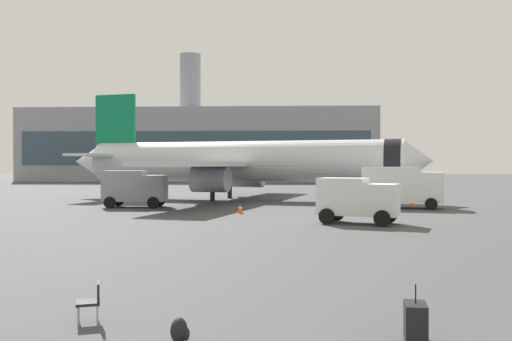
% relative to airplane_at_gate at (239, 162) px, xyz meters
% --- Properties ---
extents(airplane_at_gate, '(35.40, 32.21, 10.50)m').
position_rel_airplane_at_gate_xyz_m(airplane_at_gate, '(0.00, 0.00, 0.00)').
color(airplane_at_gate, silver).
rests_on(airplane_at_gate, ground).
extents(service_truck, '(4.82, 2.57, 2.90)m').
position_rel_airplane_at_gate_xyz_m(service_truck, '(-7.55, -9.34, -2.05)').
color(service_truck, gray).
rests_on(service_truck, ground).
extents(fuel_truck, '(6.39, 3.81, 3.20)m').
position_rel_airplane_at_gate_xyz_m(fuel_truck, '(13.28, -9.22, -1.88)').
color(fuel_truck, white).
rests_on(fuel_truck, ground).
extents(cargo_van, '(4.82, 3.58, 2.60)m').
position_rel_airplane_at_gate_xyz_m(cargo_van, '(8.33, -20.68, -2.21)').
color(cargo_van, white).
rests_on(cargo_van, ground).
extents(safety_cone_near, '(0.44, 0.44, 0.75)m').
position_rel_airplane_at_gate_xyz_m(safety_cone_near, '(8.31, 4.65, -3.29)').
color(safety_cone_near, '#F2590C').
rests_on(safety_cone_near, ground).
extents(safety_cone_mid, '(0.44, 0.44, 0.69)m').
position_rel_airplane_at_gate_xyz_m(safety_cone_mid, '(14.83, -6.27, -3.31)').
color(safety_cone_mid, '#F2590C').
rests_on(safety_cone_mid, ground).
extents(safety_cone_far, '(0.44, 0.44, 0.69)m').
position_rel_airplane_at_gate_xyz_m(safety_cone_far, '(1.21, -14.45, -3.32)').
color(safety_cone_far, '#F2590C').
rests_on(safety_cone_far, ground).
extents(safety_cone_outer, '(0.44, 0.44, 0.69)m').
position_rel_airplane_at_gate_xyz_m(safety_cone_outer, '(-11.98, 3.05, -3.32)').
color(safety_cone_outer, '#F2590C').
rests_on(safety_cone_outer, ground).
extents(rolling_suitcase, '(0.49, 0.69, 1.10)m').
position_rel_airplane_at_gate_xyz_m(rolling_suitcase, '(6.56, -41.63, -3.27)').
color(rolling_suitcase, black).
rests_on(rolling_suitcase, ground).
extents(traveller_backpack, '(0.36, 0.40, 0.48)m').
position_rel_airplane_at_gate_xyz_m(traveller_backpack, '(2.14, -41.86, -3.42)').
color(traveller_backpack, black).
rests_on(traveller_backpack, ground).
extents(gate_chair, '(0.61, 0.61, 0.86)m').
position_rel_airplane_at_gate_xyz_m(gate_chair, '(0.05, -40.67, -3.16)').
color(gate_chair, black).
rests_on(gate_chair, ground).
extents(terminal_building, '(72.71, 17.55, 26.88)m').
position_rel_airplane_at_gate_xyz_m(terminal_building, '(-13.20, 63.88, 3.95)').
color(terminal_building, gray).
rests_on(terminal_building, ground).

